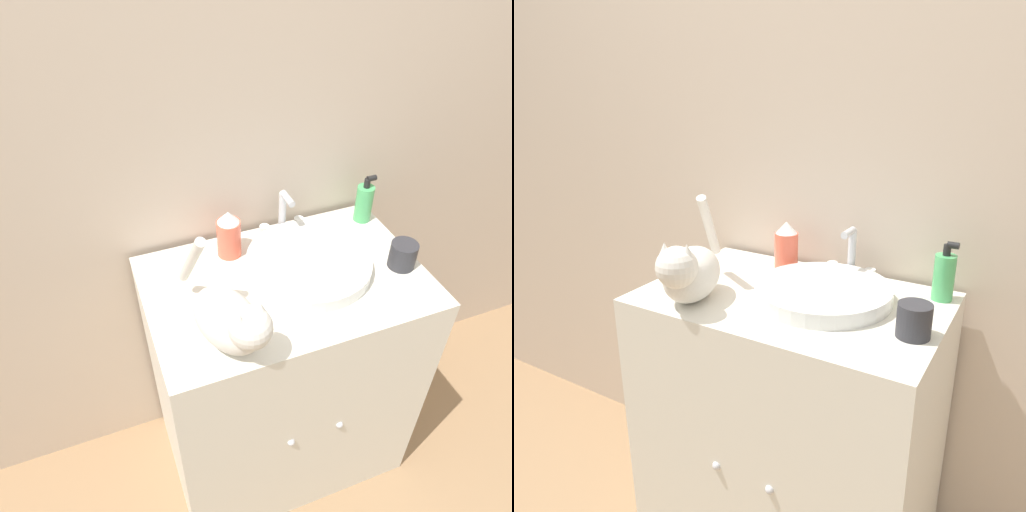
# 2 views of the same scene
# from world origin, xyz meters

# --- Properties ---
(ground_plane) EXTENTS (8.00, 8.00, 0.00)m
(ground_plane) POSITION_xyz_m (0.00, 0.00, 0.00)
(ground_plane) COLOR #997551
(wall_back) EXTENTS (6.00, 0.05, 2.50)m
(wall_back) POSITION_xyz_m (0.00, 0.57, 1.25)
(wall_back) COLOR #C6B29E
(wall_back) RESTS_ON ground_plane
(vanity_cabinet) EXTENTS (0.82, 0.55, 0.91)m
(vanity_cabinet) POSITION_xyz_m (0.00, 0.26, 0.45)
(vanity_cabinet) COLOR silver
(vanity_cabinet) RESTS_ON ground_plane
(sink_basin) EXTENTS (0.37, 0.37, 0.04)m
(sink_basin) POSITION_xyz_m (0.08, 0.29, 0.93)
(sink_basin) COLOR silver
(sink_basin) RESTS_ON vanity_cabinet
(faucet) EXTENTS (0.15, 0.08, 0.16)m
(faucet) POSITION_xyz_m (0.08, 0.48, 0.97)
(faucet) COLOR silver
(faucet) RESTS_ON vanity_cabinet
(cat) EXTENTS (0.20, 0.37, 0.27)m
(cat) POSITION_xyz_m (-0.22, 0.10, 1.00)
(cat) COLOR silver
(cat) RESTS_ON vanity_cabinet
(soap_bottle) EXTENTS (0.06, 0.06, 0.17)m
(soap_bottle) POSITION_xyz_m (0.36, 0.45, 0.98)
(soap_bottle) COLOR #4CB266
(soap_bottle) RESTS_ON vanity_cabinet
(spray_bottle) EXTENTS (0.07, 0.07, 0.16)m
(spray_bottle) POSITION_xyz_m (-0.11, 0.44, 0.99)
(spray_bottle) COLOR #EF6047
(spray_bottle) RESTS_ON vanity_cabinet
(cup) EXTENTS (0.08, 0.08, 0.08)m
(cup) POSITION_xyz_m (0.35, 0.20, 0.95)
(cup) COLOR #2D2D33
(cup) RESTS_ON vanity_cabinet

